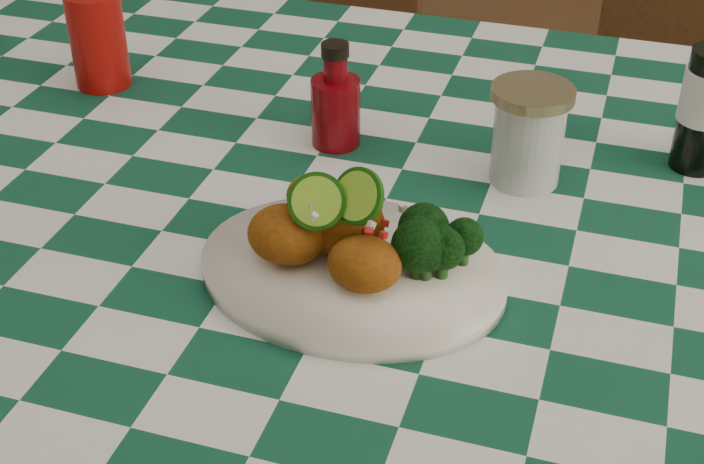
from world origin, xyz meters
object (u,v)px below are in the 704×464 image
(plate, at_px, (352,271))
(wooden_chair_right, at_px, (657,197))
(mason_jar, at_px, (528,135))
(ketchup_bottle, at_px, (336,95))
(fried_chicken_pile, at_px, (344,222))
(dining_table, at_px, (380,450))
(red_tumbler, at_px, (98,40))
(wooden_chair_left, at_px, (281,116))

(plate, height_order, wooden_chair_right, wooden_chair_right)
(plate, xyz_separation_m, mason_jar, (0.13, 0.23, 0.05))
(wooden_chair_right, bearing_deg, ketchup_bottle, -111.93)
(fried_chicken_pile, height_order, wooden_chair_right, fried_chicken_pile)
(dining_table, bearing_deg, wooden_chair_right, 66.38)
(plate, distance_m, wooden_chair_right, 0.99)
(fried_chicken_pile, xyz_separation_m, wooden_chair_right, (0.31, 0.86, -0.44))
(mason_jar, height_order, wooden_chair_right, mason_jar)
(plate, bearing_deg, red_tumbler, 145.00)
(ketchup_bottle, bearing_deg, dining_table, -47.93)
(ketchup_bottle, distance_m, mason_jar, 0.23)
(red_tumbler, xyz_separation_m, ketchup_bottle, (0.34, -0.06, 0.00))
(ketchup_bottle, bearing_deg, mason_jar, -4.12)
(wooden_chair_left, bearing_deg, red_tumbler, -90.41)
(ketchup_bottle, bearing_deg, plate, -68.45)
(ketchup_bottle, relative_size, mason_jar, 1.12)
(plate, bearing_deg, fried_chicken_pile, 180.00)
(dining_table, bearing_deg, fried_chicken_pile, -90.07)
(plate, bearing_deg, wooden_chair_left, 115.92)
(plate, height_order, red_tumbler, red_tumbler)
(fried_chicken_pile, height_order, ketchup_bottle, ketchup_bottle)
(fried_chicken_pile, xyz_separation_m, mason_jar, (0.14, 0.23, -0.01))
(plate, bearing_deg, wooden_chair_right, 70.57)
(wooden_chair_right, bearing_deg, dining_table, -102.20)
(fried_chicken_pile, bearing_deg, ketchup_bottle, 109.97)
(ketchup_bottle, height_order, wooden_chair_right, ketchup_bottle)
(ketchup_bottle, bearing_deg, wooden_chair_right, 56.65)
(fried_chicken_pile, bearing_deg, plate, 0.00)
(dining_table, height_order, plate, plate)
(ketchup_bottle, relative_size, wooden_chair_left, 0.13)
(dining_table, height_order, fried_chicken_pile, fried_chicken_pile)
(dining_table, relative_size, wooden_chair_left, 1.76)
(dining_table, xyz_separation_m, wooden_chair_left, (-0.41, 0.70, 0.08))
(mason_jar, bearing_deg, dining_table, -148.05)
(ketchup_bottle, bearing_deg, red_tumbler, 170.23)
(fried_chicken_pile, distance_m, red_tumbler, 0.53)
(plate, relative_size, wooden_chair_left, 0.32)
(ketchup_bottle, bearing_deg, fried_chicken_pile, -70.03)
(fried_chicken_pile, relative_size, red_tumbler, 1.16)
(red_tumbler, xyz_separation_m, wooden_chair_left, (0.03, 0.54, -0.38))
(fried_chicken_pile, height_order, wooden_chair_left, wooden_chair_left)
(dining_table, distance_m, plate, 0.43)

